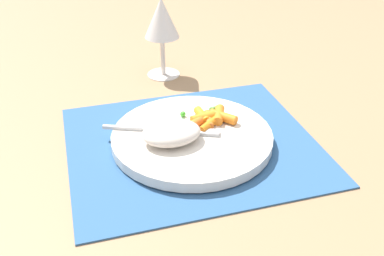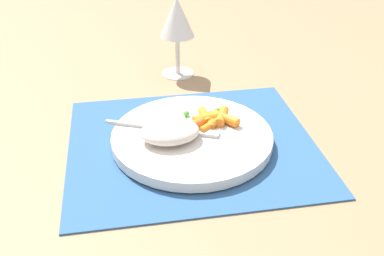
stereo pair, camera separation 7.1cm
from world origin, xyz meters
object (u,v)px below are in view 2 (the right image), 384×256
object	(u,v)px
carrot_portion	(212,119)
wine_glass	(177,20)
rice_mound	(170,132)
plate	(192,138)
fork	(173,129)

from	to	relation	value
carrot_portion	wine_glass	world-z (taller)	wine_glass
rice_mound	wine_glass	size ratio (longest dim) A/B	0.56
rice_mound	carrot_portion	xyz separation A→B (m)	(0.08, 0.04, -0.01)
rice_mound	plate	bearing A→B (deg)	19.65
plate	rice_mound	xyz separation A→B (m)	(-0.04, -0.01, 0.02)
fork	wine_glass	size ratio (longest dim) A/B	1.09
fork	rice_mound	bearing A→B (deg)	-108.80
wine_glass	carrot_portion	bearing A→B (deg)	-85.10
rice_mound	carrot_portion	world-z (taller)	rice_mound
carrot_portion	fork	distance (m)	0.07
fork	plate	bearing A→B (deg)	-22.13
wine_glass	plate	bearing A→B (deg)	-93.51
fork	carrot_portion	bearing A→B (deg)	11.58
plate	rice_mound	bearing A→B (deg)	-160.35
plate	rice_mound	world-z (taller)	rice_mound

